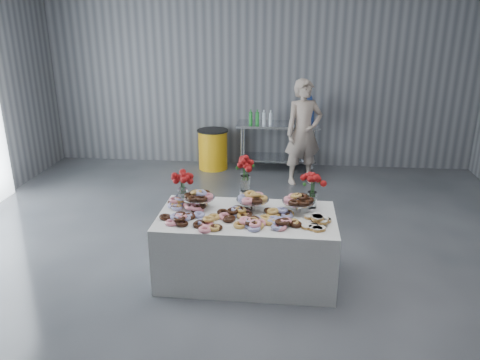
% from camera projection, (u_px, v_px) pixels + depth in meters
% --- Properties ---
extents(ground, '(9.00, 9.00, 0.00)m').
position_uv_depth(ground, '(233.00, 288.00, 5.04)').
color(ground, '#37393E').
rests_on(ground, ground).
extents(room_walls, '(8.04, 9.04, 4.02)m').
position_uv_depth(room_walls, '(202.00, 32.00, 4.24)').
color(room_walls, slate).
rests_on(room_walls, ground).
extents(display_table, '(1.91, 1.01, 0.75)m').
position_uv_depth(display_table, '(247.00, 247.00, 5.14)').
color(display_table, white).
rests_on(display_table, ground).
extents(prep_table, '(1.50, 0.60, 0.90)m').
position_uv_depth(prep_table, '(278.00, 138.00, 8.64)').
color(prep_table, silver).
rests_on(prep_table, ground).
extents(donut_mounds, '(1.81, 0.81, 0.09)m').
position_uv_depth(donut_mounds, '(246.00, 213.00, 4.95)').
color(donut_mounds, '#E2AD52').
rests_on(donut_mounds, display_table).
extents(cake_stand_left, '(0.36, 0.36, 0.17)m').
position_uv_depth(cake_stand_left, '(199.00, 196.00, 5.16)').
color(cake_stand_left, silver).
rests_on(cake_stand_left, display_table).
extents(cake_stand_mid, '(0.36, 0.36, 0.17)m').
position_uv_depth(cake_stand_mid, '(253.00, 198.00, 5.11)').
color(cake_stand_mid, silver).
rests_on(cake_stand_mid, display_table).
extents(cake_stand_right, '(0.36, 0.36, 0.17)m').
position_uv_depth(cake_stand_right, '(299.00, 200.00, 5.06)').
color(cake_stand_right, silver).
rests_on(cake_stand_right, display_table).
extents(danish_pile, '(0.48, 0.48, 0.11)m').
position_uv_depth(danish_pile, '(318.00, 219.00, 4.78)').
color(danish_pile, white).
rests_on(danish_pile, display_table).
extents(bouquet_left, '(0.26, 0.26, 0.42)m').
position_uv_depth(bouquet_left, '(182.00, 179.00, 5.23)').
color(bouquet_left, white).
rests_on(bouquet_left, display_table).
extents(bouquet_right, '(0.26, 0.26, 0.42)m').
position_uv_depth(bouquet_right, '(313.00, 182.00, 5.13)').
color(bouquet_right, white).
rests_on(bouquet_right, display_table).
extents(bouquet_center, '(0.26, 0.26, 0.57)m').
position_uv_depth(bouquet_center, '(245.00, 171.00, 5.22)').
color(bouquet_center, silver).
rests_on(bouquet_center, display_table).
extents(water_jug, '(0.28, 0.28, 0.55)m').
position_uv_depth(water_jug, '(306.00, 110.00, 8.41)').
color(water_jug, blue).
rests_on(water_jug, prep_table).
extents(drink_bottles, '(0.54, 0.08, 0.27)m').
position_uv_depth(drink_bottles, '(261.00, 117.00, 8.43)').
color(drink_bottles, '#268C33').
rests_on(drink_bottles, prep_table).
extents(person, '(0.77, 0.64, 1.79)m').
position_uv_depth(person, '(304.00, 132.00, 7.90)').
color(person, '#CC8C93').
rests_on(person, ground).
extents(trash_barrel, '(0.58, 0.58, 0.75)m').
position_uv_depth(trash_barrel, '(213.00, 149.00, 8.83)').
color(trash_barrel, '#E8A613').
rests_on(trash_barrel, ground).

